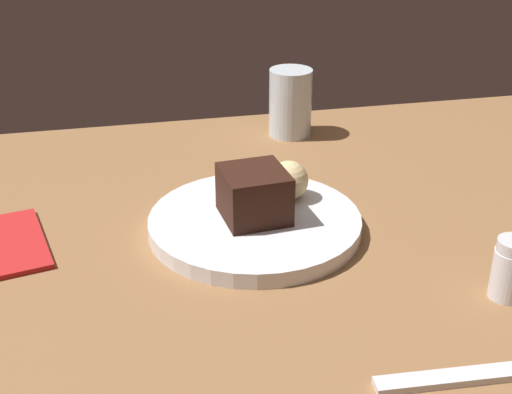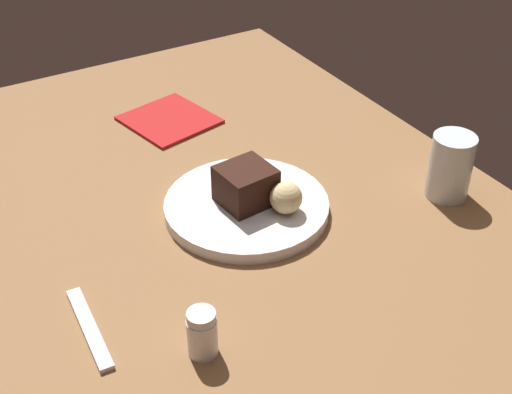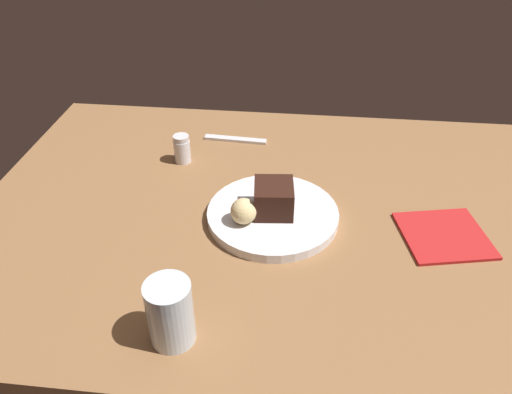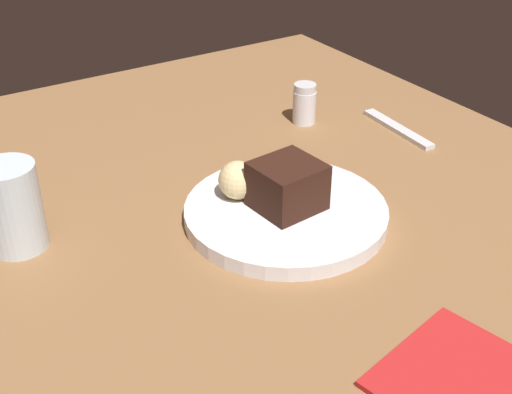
{
  "view_description": "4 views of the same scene",
  "coord_description": "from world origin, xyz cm",
  "px_view_note": "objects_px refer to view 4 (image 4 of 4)",
  "views": [
    {
      "loc": [
        -14.1,
        -66.95,
        43.19
      ],
      "look_at": [
        1.37,
        2.74,
        7.5
      ],
      "focal_mm": 48.69,
      "sensor_mm": 36.0,
      "label": 1
    },
    {
      "loc": [
        76.57,
        -40.21,
        67.32
      ],
      "look_at": [
        1.95,
        4.18,
        5.69
      ],
      "focal_mm": 49.78,
      "sensor_mm": 36.0,
      "label": 2
    },
    {
      "loc": [
        -3.63,
        76.76,
        61.9
      ],
      "look_at": [
        4.63,
        1.46,
        6.82
      ],
      "focal_mm": 34.63,
      "sensor_mm": 36.0,
      "label": 3
    },
    {
      "loc": [
        -55.71,
        43.72,
        48.54
      ],
      "look_at": [
        3.02,
        6.14,
        6.37
      ],
      "focal_mm": 47.43,
      "sensor_mm": 36.0,
      "label": 4
    }
  ],
  "objects_px": {
    "salt_shaker": "(304,104)",
    "folded_napkin": "(472,386)",
    "dessert_plate": "(286,213)",
    "bread_roll": "(238,180)",
    "water_glass": "(12,207)",
    "chocolate_cake_slice": "(287,186)",
    "dessert_spoon": "(398,129)"
  },
  "relations": [
    {
      "from": "bread_roll",
      "to": "dessert_spoon",
      "type": "distance_m",
      "value": 0.34
    },
    {
      "from": "folded_napkin",
      "to": "water_glass",
      "type": "bearing_deg",
      "value": 32.1
    },
    {
      "from": "chocolate_cake_slice",
      "to": "salt_shaker",
      "type": "height_order",
      "value": "chocolate_cake_slice"
    },
    {
      "from": "water_glass",
      "to": "dessert_spoon",
      "type": "bearing_deg",
      "value": -90.68
    },
    {
      "from": "chocolate_cake_slice",
      "to": "water_glass",
      "type": "relative_size",
      "value": 0.72
    },
    {
      "from": "water_glass",
      "to": "folded_napkin",
      "type": "distance_m",
      "value": 0.52
    },
    {
      "from": "salt_shaker",
      "to": "folded_napkin",
      "type": "height_order",
      "value": "salt_shaker"
    },
    {
      "from": "salt_shaker",
      "to": "dessert_plate",
      "type": "bearing_deg",
      "value": 139.46
    },
    {
      "from": "salt_shaker",
      "to": "folded_napkin",
      "type": "relative_size",
      "value": 0.43
    },
    {
      "from": "water_glass",
      "to": "chocolate_cake_slice",
      "type": "bearing_deg",
      "value": -112.63
    },
    {
      "from": "chocolate_cake_slice",
      "to": "dessert_spoon",
      "type": "height_order",
      "value": "chocolate_cake_slice"
    },
    {
      "from": "chocolate_cake_slice",
      "to": "bread_roll",
      "type": "bearing_deg",
      "value": 36.53
    },
    {
      "from": "dessert_plate",
      "to": "water_glass",
      "type": "distance_m",
      "value": 0.32
    },
    {
      "from": "salt_shaker",
      "to": "dessert_spoon",
      "type": "height_order",
      "value": "salt_shaker"
    },
    {
      "from": "dessert_plate",
      "to": "salt_shaker",
      "type": "bearing_deg",
      "value": -40.54
    },
    {
      "from": "dessert_spoon",
      "to": "salt_shaker",
      "type": "bearing_deg",
      "value": 48.82
    },
    {
      "from": "folded_napkin",
      "to": "salt_shaker",
      "type": "bearing_deg",
      "value": -20.98
    },
    {
      "from": "bread_roll",
      "to": "water_glass",
      "type": "height_order",
      "value": "water_glass"
    },
    {
      "from": "dessert_plate",
      "to": "salt_shaker",
      "type": "xyz_separation_m",
      "value": [
        0.22,
        -0.19,
        0.02
      ]
    },
    {
      "from": "salt_shaker",
      "to": "chocolate_cake_slice",
      "type": "bearing_deg",
      "value": 139.66
    },
    {
      "from": "salt_shaker",
      "to": "dessert_spoon",
      "type": "xyz_separation_m",
      "value": [
        -0.1,
        -0.1,
        -0.03
      ]
    },
    {
      "from": "dessert_spoon",
      "to": "bread_roll",
      "type": "bearing_deg",
      "value": 104.55
    },
    {
      "from": "dessert_plate",
      "to": "folded_napkin",
      "type": "height_order",
      "value": "dessert_plate"
    },
    {
      "from": "dessert_plate",
      "to": "chocolate_cake_slice",
      "type": "distance_m",
      "value": 0.04
    },
    {
      "from": "bread_roll",
      "to": "folded_napkin",
      "type": "xyz_separation_m",
      "value": [
        -0.37,
        -0.02,
        -0.04
      ]
    },
    {
      "from": "dessert_plate",
      "to": "water_glass",
      "type": "height_order",
      "value": "water_glass"
    },
    {
      "from": "chocolate_cake_slice",
      "to": "folded_napkin",
      "type": "distance_m",
      "value": 0.32
    },
    {
      "from": "salt_shaker",
      "to": "water_glass",
      "type": "relative_size",
      "value": 0.61
    },
    {
      "from": "salt_shaker",
      "to": "bread_roll",
      "type": "bearing_deg",
      "value": 126.75
    },
    {
      "from": "water_glass",
      "to": "folded_napkin",
      "type": "height_order",
      "value": "water_glass"
    },
    {
      "from": "chocolate_cake_slice",
      "to": "bread_roll",
      "type": "xyz_separation_m",
      "value": [
        0.05,
        0.04,
        -0.01
      ]
    },
    {
      "from": "salt_shaker",
      "to": "water_glass",
      "type": "height_order",
      "value": "water_glass"
    }
  ]
}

